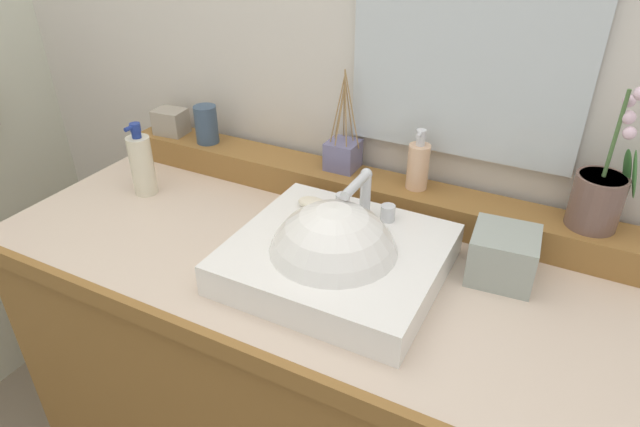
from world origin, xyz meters
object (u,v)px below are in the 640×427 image
at_px(soap_bar, 312,203).
at_px(trinket_box, 171,122).
at_px(sink_basin, 335,263).
at_px(soap_dispenser, 418,165).
at_px(reed_diffuser, 343,154).
at_px(lotion_bottle, 142,164).
at_px(potted_plant, 599,195).
at_px(tissue_box, 503,255).
at_px(tumbler_cup, 206,124).

bearing_deg(soap_bar, trinket_box, 162.04).
height_order(sink_basin, soap_bar, sink_basin).
distance_m(soap_dispenser, reed_diffuser, 0.20).
bearing_deg(trinket_box, soap_dispenser, -4.46).
bearing_deg(soap_dispenser, sink_basin, -101.62).
xyz_separation_m(soap_bar, trinket_box, (-0.57, 0.18, 0.03)).
distance_m(soap_dispenser, lotion_bottle, 0.71).
relative_size(potted_plant, trinket_box, 3.57).
xyz_separation_m(soap_dispenser, reed_diffuser, (-0.20, 0.01, -0.02)).
height_order(reed_diffuser, tissue_box, reed_diffuser).
bearing_deg(soap_dispenser, potted_plant, 1.11).
relative_size(sink_basin, tumbler_cup, 4.00).
bearing_deg(tissue_box, sink_basin, -152.99).
relative_size(sink_basin, tissue_box, 3.26).
distance_m(tumbler_cup, reed_diffuser, 0.41).
relative_size(potted_plant, soap_dispenser, 2.11).
xyz_separation_m(sink_basin, trinket_box, (-0.68, 0.30, 0.08)).
bearing_deg(reed_diffuser, tissue_box, -20.87).
distance_m(sink_basin, soap_bar, 0.18).
bearing_deg(tissue_box, soap_dispenser, 147.25).
bearing_deg(trinket_box, lotion_bottle, -74.57).
xyz_separation_m(soap_bar, potted_plant, (0.57, 0.20, 0.07)).
height_order(soap_dispenser, trinket_box, soap_dispenser).
height_order(potted_plant, reed_diffuser, potted_plant).
xyz_separation_m(tumbler_cup, lotion_bottle, (-0.05, -0.21, -0.05)).
bearing_deg(sink_basin, soap_dispenser, 78.38).
xyz_separation_m(potted_plant, reed_diffuser, (-0.59, 0.01, -0.03)).
bearing_deg(soap_bar, sink_basin, -45.86).
bearing_deg(lotion_bottle, soap_bar, 3.08).
relative_size(trinket_box, tissue_box, 0.67).
xyz_separation_m(reed_diffuser, lotion_bottle, (-0.47, -0.23, -0.03)).
bearing_deg(potted_plant, soap_dispenser, -178.89).
bearing_deg(tumbler_cup, lotion_bottle, -104.82).
bearing_deg(trinket_box, reed_diffuser, -2.75).
height_order(soap_dispenser, tumbler_cup, soap_dispenser).
bearing_deg(soap_dispenser, trinket_box, -179.34).
height_order(soap_dispenser, lotion_bottle, soap_dispenser).
distance_m(reed_diffuser, tissue_box, 0.48).
relative_size(sink_basin, reed_diffuser, 1.65).
bearing_deg(reed_diffuser, soap_bar, -83.87).
bearing_deg(soap_bar, soap_dispenser, 46.77).
bearing_deg(soap_bar, lotion_bottle, -176.92).
height_order(tumbler_cup, trinket_box, tumbler_cup).
xyz_separation_m(sink_basin, tumbler_cup, (-0.55, 0.30, 0.10)).
xyz_separation_m(tumbler_cup, tissue_box, (0.86, -0.14, -0.08)).
distance_m(tumbler_cup, tissue_box, 0.87).
relative_size(potted_plant, lotion_bottle, 1.60).
bearing_deg(sink_basin, tissue_box, 27.01).
bearing_deg(reed_diffuser, trinket_box, -177.63).
distance_m(lotion_bottle, tissue_box, 0.92).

